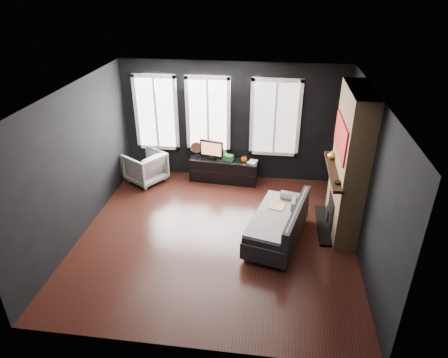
# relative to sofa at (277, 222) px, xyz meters

# --- Properties ---
(floor) EXTENTS (5.00, 5.00, 0.00)m
(floor) POSITION_rel_sofa_xyz_m (-1.10, -0.05, -0.38)
(floor) COLOR black
(floor) RESTS_ON ground
(ceiling) EXTENTS (5.00, 5.00, 0.00)m
(ceiling) POSITION_rel_sofa_xyz_m (-1.10, -0.05, 2.32)
(ceiling) COLOR white
(ceiling) RESTS_ON ground
(wall_back) EXTENTS (5.00, 0.02, 2.70)m
(wall_back) POSITION_rel_sofa_xyz_m (-1.10, 2.45, 0.97)
(wall_back) COLOR black
(wall_back) RESTS_ON ground
(wall_left) EXTENTS (0.02, 5.00, 2.70)m
(wall_left) POSITION_rel_sofa_xyz_m (-3.60, -0.05, 0.97)
(wall_left) COLOR black
(wall_left) RESTS_ON ground
(wall_right) EXTENTS (0.02, 5.00, 2.70)m
(wall_right) POSITION_rel_sofa_xyz_m (1.40, -0.05, 0.97)
(wall_right) COLOR black
(wall_right) RESTS_ON ground
(windows) EXTENTS (4.00, 0.16, 1.76)m
(windows) POSITION_rel_sofa_xyz_m (-1.55, 2.41, 2.00)
(windows) COLOR white
(windows) RESTS_ON wall_back
(fireplace) EXTENTS (0.70, 1.62, 2.70)m
(fireplace) POSITION_rel_sofa_xyz_m (1.20, 0.55, 0.97)
(fireplace) COLOR #93724C
(fireplace) RESTS_ON floor
(sofa) EXTENTS (1.29, 1.93, 0.76)m
(sofa) POSITION_rel_sofa_xyz_m (0.00, 0.00, 0.00)
(sofa) COLOR black
(sofa) RESTS_ON floor
(stripe_pillow) EXTENTS (0.10, 0.31, 0.30)m
(stripe_pillow) POSITION_rel_sofa_xyz_m (0.27, 0.28, 0.17)
(stripe_pillow) COLOR gray
(stripe_pillow) RESTS_ON sofa
(armchair) EXTENTS (1.02, 1.04, 0.79)m
(armchair) POSITION_rel_sofa_xyz_m (-3.05, 1.90, 0.02)
(armchair) COLOR silver
(armchair) RESTS_ON floor
(media_console) EXTENTS (1.60, 0.62, 0.54)m
(media_console) POSITION_rel_sofa_xyz_m (-1.26, 2.19, -0.11)
(media_console) COLOR black
(media_console) RESTS_ON floor
(monitor) EXTENTS (0.58, 0.23, 0.50)m
(monitor) POSITION_rel_sofa_xyz_m (-1.54, 2.18, 0.41)
(monitor) COLOR black
(monitor) RESTS_ON media_console
(desk_fan) EXTENTS (0.30, 0.30, 0.38)m
(desk_fan) POSITION_rel_sofa_xyz_m (-1.91, 2.25, 0.35)
(desk_fan) COLOR gray
(desk_fan) RESTS_ON media_console
(mug) EXTENTS (0.16, 0.14, 0.13)m
(mug) POSITION_rel_sofa_xyz_m (-0.79, 2.11, 0.22)
(mug) COLOR #F66105
(mug) RESTS_ON media_console
(book) EXTENTS (0.17, 0.08, 0.25)m
(book) POSITION_rel_sofa_xyz_m (-0.68, 2.15, 0.28)
(book) COLOR tan
(book) RESTS_ON media_console
(storage_box) EXTENTS (0.27, 0.21, 0.13)m
(storage_box) POSITION_rel_sofa_xyz_m (-1.16, 2.16, 0.22)
(storage_box) COLOR #28782F
(storage_box) RESTS_ON media_console
(mantel_vase) EXTENTS (0.18, 0.19, 0.17)m
(mantel_vase) POSITION_rel_sofa_xyz_m (0.95, 1.00, 0.93)
(mantel_vase) COLOR gold
(mantel_vase) RESTS_ON fireplace
(mantel_clock) EXTENTS (0.12, 0.12, 0.04)m
(mantel_clock) POSITION_rel_sofa_xyz_m (0.95, 0.00, 0.87)
(mantel_clock) COLOR black
(mantel_clock) RESTS_ON fireplace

